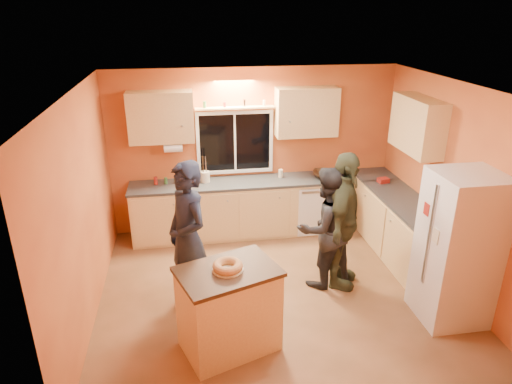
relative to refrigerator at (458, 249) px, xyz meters
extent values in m
plane|color=brown|center=(-1.89, 0.80, -0.90)|extent=(4.50, 4.50, 0.00)
cube|color=orange|center=(-1.89, 2.80, 0.40)|extent=(4.50, 0.04, 2.60)
cube|color=orange|center=(-1.89, -1.20, 0.40)|extent=(4.50, 0.04, 2.60)
cube|color=orange|center=(-4.14, 0.80, 0.40)|extent=(0.04, 4.00, 2.60)
cube|color=orange|center=(0.36, 0.80, 0.40)|extent=(0.04, 4.00, 2.60)
cube|color=white|center=(-1.89, 0.80, 1.70)|extent=(4.50, 4.00, 0.02)
cube|color=black|center=(-2.19, 2.79, 0.55)|extent=(1.10, 0.02, 0.90)
cube|color=white|center=(-2.19, 2.77, 0.55)|extent=(1.20, 0.04, 1.00)
cube|color=tan|center=(-3.29, 2.64, 1.02)|extent=(0.95, 0.33, 0.75)
cube|color=tan|center=(-1.09, 2.64, 1.02)|extent=(0.95, 0.33, 0.75)
cube|color=tan|center=(0.19, 1.60, 1.02)|extent=(0.33, 1.00, 0.75)
cylinder|color=silver|center=(-3.14, 2.52, 0.58)|extent=(0.27, 0.12, 0.12)
cube|color=tan|center=(-2.24, 2.50, -0.47)|extent=(3.20, 0.60, 0.86)
cube|color=#282B2D|center=(-2.24, 2.50, -0.02)|extent=(3.24, 0.62, 0.04)
cube|color=tan|center=(0.06, 2.50, -0.47)|extent=(0.60, 0.60, 0.86)
cube|color=#282B2D|center=(0.06, 2.50, -0.02)|extent=(0.62, 0.62, 0.04)
cube|color=tan|center=(0.06, 1.30, -0.47)|extent=(0.60, 1.80, 0.86)
cube|color=#282B2D|center=(0.06, 1.30, -0.02)|extent=(0.62, 1.84, 0.04)
cube|color=silver|center=(0.00, 0.00, 0.00)|extent=(0.72, 0.70, 1.80)
cube|color=tan|center=(-2.61, -0.13, -0.43)|extent=(1.11, 0.92, 0.93)
cube|color=black|center=(-2.61, -0.13, 0.04)|extent=(1.17, 0.97, 0.04)
torus|color=#B9834B|center=(-2.61, -0.13, 0.11)|extent=(0.31, 0.31, 0.09)
imported|color=black|center=(-3.00, 0.71, 0.03)|extent=(0.70, 0.80, 1.85)
imported|color=black|center=(-1.26, 0.91, -0.08)|extent=(0.93, 0.81, 1.63)
imported|color=#313421|center=(-1.06, 0.85, 0.01)|extent=(0.86, 1.15, 1.82)
imported|color=black|center=(-0.79, 2.47, 0.05)|extent=(0.48, 0.48, 0.10)
cylinder|color=beige|center=(-2.69, 2.56, 0.09)|extent=(0.14, 0.14, 0.17)
imported|color=gray|center=(0.06, 0.50, 0.16)|extent=(0.32, 0.28, 0.32)
cube|color=maroon|center=(0.03, 2.10, 0.04)|extent=(0.18, 0.15, 0.07)
camera|label=1|loc=(-2.97, -4.09, 2.54)|focal=32.00mm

